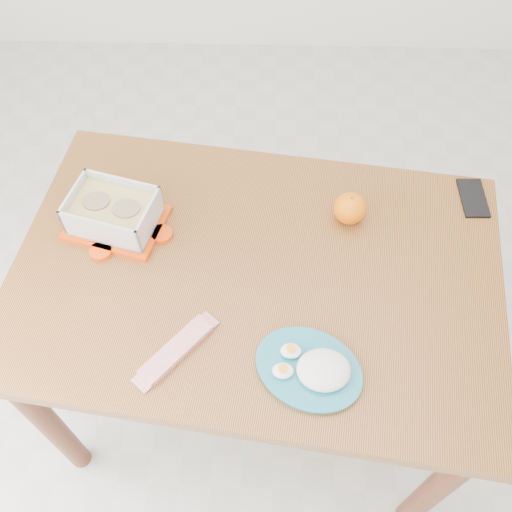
{
  "coord_description": "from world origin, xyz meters",
  "views": [
    {
      "loc": [
        0.06,
        -0.89,
        1.87
      ],
      "look_at": [
        0.04,
        -0.16,
        0.81
      ],
      "focal_mm": 40.0,
      "sensor_mm": 36.0,
      "label": 1
    }
  ],
  "objects_px": {
    "dining_table": "(256,293)",
    "orange_fruit": "(350,208)",
    "food_container": "(113,212)",
    "rice_plate": "(313,368)",
    "smartphone": "(473,198)"
  },
  "relations": [
    {
      "from": "orange_fruit",
      "to": "rice_plate",
      "type": "height_order",
      "value": "orange_fruit"
    },
    {
      "from": "orange_fruit",
      "to": "food_container",
      "type": "bearing_deg",
      "value": -176.56
    },
    {
      "from": "food_container",
      "to": "smartphone",
      "type": "relative_size",
      "value": 2.1
    },
    {
      "from": "orange_fruit",
      "to": "dining_table",
      "type": "bearing_deg",
      "value": -144.44
    },
    {
      "from": "food_container",
      "to": "orange_fruit",
      "type": "xyz_separation_m",
      "value": [
        0.57,
        0.03,
        -0.01
      ]
    },
    {
      "from": "dining_table",
      "to": "smartphone",
      "type": "height_order",
      "value": "smartphone"
    },
    {
      "from": "food_container",
      "to": "rice_plate",
      "type": "xyz_separation_m",
      "value": [
        0.47,
        -0.38,
        -0.03
      ]
    },
    {
      "from": "orange_fruit",
      "to": "rice_plate",
      "type": "relative_size",
      "value": 0.26
    },
    {
      "from": "dining_table",
      "to": "rice_plate",
      "type": "height_order",
      "value": "rice_plate"
    },
    {
      "from": "rice_plate",
      "to": "food_container",
      "type": "bearing_deg",
      "value": 167.15
    },
    {
      "from": "food_container",
      "to": "smartphone",
      "type": "bearing_deg",
      "value": 22.15
    },
    {
      "from": "food_container",
      "to": "orange_fruit",
      "type": "distance_m",
      "value": 0.57
    },
    {
      "from": "dining_table",
      "to": "food_container",
      "type": "xyz_separation_m",
      "value": [
        -0.35,
        0.13,
        0.15
      ]
    },
    {
      "from": "dining_table",
      "to": "orange_fruit",
      "type": "relative_size",
      "value": 15.54
    },
    {
      "from": "dining_table",
      "to": "orange_fruit",
      "type": "height_order",
      "value": "orange_fruit"
    }
  ]
}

